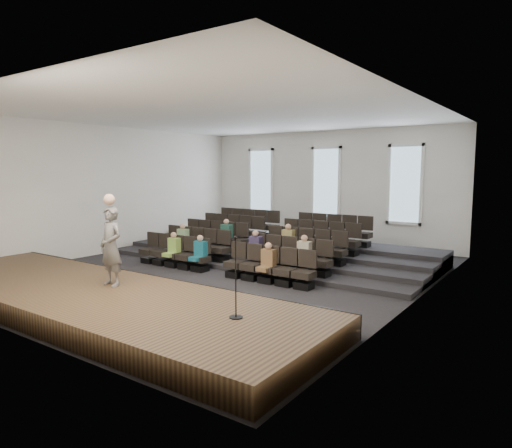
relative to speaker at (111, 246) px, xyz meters
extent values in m
plane|color=black|center=(-0.08, 4.63, -1.46)|extent=(14.00, 14.00, 0.00)
cube|color=white|center=(-0.08, 4.63, 3.55)|extent=(12.00, 14.00, 0.02)
cube|color=white|center=(-0.08, 11.65, 1.04)|extent=(12.00, 0.04, 5.00)
cube|color=white|center=(-0.08, -2.39, 1.04)|extent=(12.00, 0.04, 5.00)
cube|color=white|center=(-6.10, 4.63, 1.04)|extent=(0.04, 14.00, 5.00)
cube|color=white|center=(5.94, 4.63, 1.04)|extent=(0.04, 14.00, 5.00)
cube|color=#503C22|center=(-0.08, -0.47, -1.21)|extent=(11.80, 3.60, 0.50)
cube|color=black|center=(-0.08, 1.30, -1.21)|extent=(11.80, 0.06, 0.52)
cube|color=black|center=(-0.08, 6.96, -1.38)|extent=(11.80, 4.80, 0.15)
cube|color=black|center=(-0.08, 7.48, -1.31)|extent=(11.80, 3.75, 0.30)
cube|color=black|center=(-0.08, 8.01, -1.23)|extent=(11.80, 2.70, 0.45)
cube|color=black|center=(-0.08, 8.53, -1.16)|extent=(11.80, 1.65, 0.60)
cube|color=black|center=(-3.21, 4.03, -1.36)|extent=(0.47, 0.43, 0.20)
cube|color=black|center=(-3.21, 4.03, -1.05)|extent=(0.55, 0.50, 0.19)
cube|color=black|center=(-3.21, 4.24, -0.64)|extent=(0.55, 0.08, 0.50)
cube|color=black|center=(-2.61, 4.03, -1.36)|extent=(0.47, 0.43, 0.20)
cube|color=black|center=(-2.61, 4.03, -1.05)|extent=(0.55, 0.50, 0.19)
cube|color=black|center=(-2.61, 4.24, -0.64)|extent=(0.55, 0.08, 0.50)
cube|color=black|center=(-2.01, 4.03, -1.36)|extent=(0.47, 0.43, 0.20)
cube|color=black|center=(-2.01, 4.03, -1.05)|extent=(0.55, 0.50, 0.19)
cube|color=black|center=(-2.01, 4.24, -0.64)|extent=(0.55, 0.08, 0.50)
cube|color=black|center=(-1.41, 4.03, -1.36)|extent=(0.47, 0.43, 0.20)
cube|color=black|center=(-1.41, 4.03, -1.05)|extent=(0.55, 0.50, 0.19)
cube|color=black|center=(-1.41, 4.24, -0.64)|extent=(0.55, 0.08, 0.50)
cube|color=black|center=(-0.81, 4.03, -1.36)|extent=(0.47, 0.43, 0.20)
cube|color=black|center=(-0.81, 4.03, -1.05)|extent=(0.55, 0.50, 0.19)
cube|color=black|center=(-0.81, 4.24, -0.64)|extent=(0.55, 0.08, 0.50)
cube|color=black|center=(0.64, 4.03, -1.36)|extent=(0.47, 0.43, 0.20)
cube|color=black|center=(0.64, 4.03, -1.05)|extent=(0.55, 0.50, 0.19)
cube|color=black|center=(0.64, 4.24, -0.64)|extent=(0.55, 0.08, 0.50)
cube|color=black|center=(1.24, 4.03, -1.36)|extent=(0.47, 0.43, 0.20)
cube|color=black|center=(1.24, 4.03, -1.05)|extent=(0.55, 0.50, 0.19)
cube|color=black|center=(1.24, 4.24, -0.64)|extent=(0.55, 0.08, 0.50)
cube|color=black|center=(1.84, 4.03, -1.36)|extent=(0.47, 0.43, 0.20)
cube|color=black|center=(1.84, 4.03, -1.05)|extent=(0.55, 0.50, 0.19)
cube|color=black|center=(1.84, 4.24, -0.64)|extent=(0.55, 0.08, 0.50)
cube|color=black|center=(2.44, 4.03, -1.36)|extent=(0.47, 0.43, 0.20)
cube|color=black|center=(2.44, 4.03, -1.05)|extent=(0.55, 0.50, 0.19)
cube|color=black|center=(2.44, 4.24, -0.64)|extent=(0.55, 0.08, 0.50)
cube|color=black|center=(3.04, 4.03, -1.36)|extent=(0.47, 0.43, 0.20)
cube|color=black|center=(3.04, 4.03, -1.05)|extent=(0.55, 0.50, 0.19)
cube|color=black|center=(3.04, 4.24, -0.64)|extent=(0.55, 0.08, 0.50)
cube|color=black|center=(-3.21, 5.08, -1.21)|extent=(0.47, 0.43, 0.20)
cube|color=black|center=(-3.21, 5.08, -0.90)|extent=(0.55, 0.50, 0.19)
cube|color=black|center=(-3.21, 5.29, -0.49)|extent=(0.55, 0.08, 0.50)
cube|color=black|center=(-2.61, 5.08, -1.21)|extent=(0.47, 0.43, 0.20)
cube|color=black|center=(-2.61, 5.08, -0.90)|extent=(0.55, 0.50, 0.19)
cube|color=black|center=(-2.61, 5.29, -0.49)|extent=(0.55, 0.08, 0.50)
cube|color=black|center=(-2.01, 5.08, -1.21)|extent=(0.47, 0.43, 0.20)
cube|color=black|center=(-2.01, 5.08, -0.90)|extent=(0.55, 0.50, 0.19)
cube|color=black|center=(-2.01, 5.29, -0.49)|extent=(0.55, 0.08, 0.50)
cube|color=black|center=(-1.41, 5.08, -1.21)|extent=(0.47, 0.43, 0.20)
cube|color=black|center=(-1.41, 5.08, -0.90)|extent=(0.55, 0.50, 0.19)
cube|color=black|center=(-1.41, 5.29, -0.49)|extent=(0.55, 0.08, 0.50)
cube|color=black|center=(-0.81, 5.08, -1.21)|extent=(0.47, 0.43, 0.20)
cube|color=black|center=(-0.81, 5.08, -0.90)|extent=(0.55, 0.50, 0.19)
cube|color=black|center=(-0.81, 5.29, -0.49)|extent=(0.55, 0.08, 0.50)
cube|color=black|center=(0.64, 5.08, -1.21)|extent=(0.47, 0.43, 0.20)
cube|color=black|center=(0.64, 5.08, -0.90)|extent=(0.55, 0.50, 0.19)
cube|color=black|center=(0.64, 5.29, -0.49)|extent=(0.55, 0.08, 0.50)
cube|color=black|center=(1.24, 5.08, -1.21)|extent=(0.47, 0.43, 0.20)
cube|color=black|center=(1.24, 5.08, -0.90)|extent=(0.55, 0.50, 0.19)
cube|color=black|center=(1.24, 5.29, -0.49)|extent=(0.55, 0.08, 0.50)
cube|color=black|center=(1.84, 5.08, -1.21)|extent=(0.47, 0.43, 0.20)
cube|color=black|center=(1.84, 5.08, -0.90)|extent=(0.55, 0.50, 0.19)
cube|color=black|center=(1.84, 5.29, -0.49)|extent=(0.55, 0.08, 0.50)
cube|color=black|center=(2.44, 5.08, -1.21)|extent=(0.47, 0.43, 0.20)
cube|color=black|center=(2.44, 5.08, -0.90)|extent=(0.55, 0.50, 0.19)
cube|color=black|center=(2.44, 5.29, -0.49)|extent=(0.55, 0.08, 0.50)
cube|color=black|center=(3.04, 5.08, -1.21)|extent=(0.47, 0.43, 0.20)
cube|color=black|center=(3.04, 5.08, -0.90)|extent=(0.55, 0.50, 0.19)
cube|color=black|center=(3.04, 5.29, -0.49)|extent=(0.55, 0.08, 0.50)
cube|color=black|center=(-3.21, 6.13, -1.06)|extent=(0.47, 0.42, 0.20)
cube|color=black|center=(-3.21, 6.13, -0.75)|extent=(0.55, 0.50, 0.19)
cube|color=black|center=(-3.21, 6.34, -0.34)|extent=(0.55, 0.08, 0.50)
cube|color=black|center=(-2.61, 6.13, -1.06)|extent=(0.47, 0.42, 0.20)
cube|color=black|center=(-2.61, 6.13, -0.75)|extent=(0.55, 0.50, 0.19)
cube|color=black|center=(-2.61, 6.34, -0.34)|extent=(0.55, 0.08, 0.50)
cube|color=black|center=(-2.01, 6.13, -1.06)|extent=(0.47, 0.42, 0.20)
cube|color=black|center=(-2.01, 6.13, -0.75)|extent=(0.55, 0.50, 0.19)
cube|color=black|center=(-2.01, 6.34, -0.34)|extent=(0.55, 0.08, 0.50)
cube|color=black|center=(-1.41, 6.13, -1.06)|extent=(0.47, 0.42, 0.20)
cube|color=black|center=(-1.41, 6.13, -0.75)|extent=(0.55, 0.50, 0.19)
cube|color=black|center=(-1.41, 6.34, -0.34)|extent=(0.55, 0.08, 0.50)
cube|color=black|center=(-0.81, 6.13, -1.06)|extent=(0.47, 0.42, 0.20)
cube|color=black|center=(-0.81, 6.13, -0.75)|extent=(0.55, 0.50, 0.19)
cube|color=black|center=(-0.81, 6.34, -0.34)|extent=(0.55, 0.08, 0.50)
cube|color=black|center=(0.64, 6.13, -1.06)|extent=(0.47, 0.42, 0.20)
cube|color=black|center=(0.64, 6.13, -0.75)|extent=(0.55, 0.50, 0.19)
cube|color=black|center=(0.64, 6.34, -0.34)|extent=(0.55, 0.08, 0.50)
cube|color=black|center=(1.24, 6.13, -1.06)|extent=(0.47, 0.42, 0.20)
cube|color=black|center=(1.24, 6.13, -0.75)|extent=(0.55, 0.50, 0.19)
cube|color=black|center=(1.24, 6.34, -0.34)|extent=(0.55, 0.08, 0.50)
cube|color=black|center=(1.84, 6.13, -1.06)|extent=(0.47, 0.42, 0.20)
cube|color=black|center=(1.84, 6.13, -0.75)|extent=(0.55, 0.50, 0.19)
cube|color=black|center=(1.84, 6.34, -0.34)|extent=(0.55, 0.08, 0.50)
cube|color=black|center=(2.44, 6.13, -1.06)|extent=(0.47, 0.42, 0.20)
cube|color=black|center=(2.44, 6.13, -0.75)|extent=(0.55, 0.50, 0.19)
cube|color=black|center=(2.44, 6.34, -0.34)|extent=(0.55, 0.08, 0.50)
cube|color=black|center=(3.04, 6.13, -1.06)|extent=(0.47, 0.42, 0.20)
cube|color=black|center=(3.04, 6.13, -0.75)|extent=(0.55, 0.50, 0.19)
cube|color=black|center=(3.04, 6.34, -0.34)|extent=(0.55, 0.08, 0.50)
cube|color=black|center=(-3.21, 7.18, -0.91)|extent=(0.47, 0.42, 0.20)
cube|color=black|center=(-3.21, 7.18, -0.60)|extent=(0.55, 0.50, 0.19)
cube|color=black|center=(-3.21, 7.39, -0.19)|extent=(0.55, 0.08, 0.50)
cube|color=black|center=(-2.61, 7.18, -0.91)|extent=(0.47, 0.42, 0.20)
cube|color=black|center=(-2.61, 7.18, -0.60)|extent=(0.55, 0.50, 0.19)
cube|color=black|center=(-2.61, 7.39, -0.19)|extent=(0.55, 0.08, 0.50)
cube|color=black|center=(-2.01, 7.18, -0.91)|extent=(0.47, 0.42, 0.20)
cube|color=black|center=(-2.01, 7.18, -0.60)|extent=(0.55, 0.50, 0.19)
cube|color=black|center=(-2.01, 7.39, -0.19)|extent=(0.55, 0.08, 0.50)
cube|color=black|center=(-1.41, 7.18, -0.91)|extent=(0.47, 0.42, 0.20)
cube|color=black|center=(-1.41, 7.18, -0.60)|extent=(0.55, 0.50, 0.19)
cube|color=black|center=(-1.41, 7.39, -0.19)|extent=(0.55, 0.08, 0.50)
cube|color=black|center=(-0.81, 7.18, -0.91)|extent=(0.47, 0.42, 0.20)
cube|color=black|center=(-0.81, 7.18, -0.60)|extent=(0.55, 0.50, 0.19)
cube|color=black|center=(-0.81, 7.39, -0.19)|extent=(0.55, 0.08, 0.50)
cube|color=black|center=(0.64, 7.18, -0.91)|extent=(0.47, 0.42, 0.20)
cube|color=black|center=(0.64, 7.18, -0.60)|extent=(0.55, 0.50, 0.19)
cube|color=black|center=(0.64, 7.39, -0.19)|extent=(0.55, 0.08, 0.50)
cube|color=black|center=(1.24, 7.18, -0.91)|extent=(0.47, 0.42, 0.20)
cube|color=black|center=(1.24, 7.18, -0.60)|extent=(0.55, 0.50, 0.19)
cube|color=black|center=(1.24, 7.39, -0.19)|extent=(0.55, 0.08, 0.50)
cube|color=black|center=(1.84, 7.18, -0.91)|extent=(0.47, 0.42, 0.20)
cube|color=black|center=(1.84, 7.18, -0.60)|extent=(0.55, 0.50, 0.19)
cube|color=black|center=(1.84, 7.39, -0.19)|extent=(0.55, 0.08, 0.50)
cube|color=black|center=(2.44, 7.18, -0.91)|extent=(0.47, 0.42, 0.20)
cube|color=black|center=(2.44, 7.18, -0.60)|extent=(0.55, 0.50, 0.19)
cube|color=black|center=(2.44, 7.39, -0.19)|extent=(0.55, 0.08, 0.50)
cube|color=black|center=(3.04, 7.18, -0.91)|extent=(0.47, 0.42, 0.20)
cube|color=black|center=(3.04, 7.18, -0.60)|extent=(0.55, 0.50, 0.19)
cube|color=black|center=(3.04, 7.39, -0.19)|extent=(0.55, 0.08, 0.50)
cube|color=black|center=(-3.21, 8.23, -0.76)|extent=(0.47, 0.42, 0.20)
cube|color=black|center=(-3.21, 8.23, -0.45)|extent=(0.55, 0.50, 0.19)
cube|color=black|center=(-3.21, 8.44, -0.04)|extent=(0.55, 0.08, 0.50)
cube|color=black|center=(-2.61, 8.23, -0.76)|extent=(0.47, 0.42, 0.20)
cube|color=black|center=(-2.61, 8.23, -0.45)|extent=(0.55, 0.50, 0.19)
cube|color=black|center=(-2.61, 8.44, -0.04)|extent=(0.55, 0.08, 0.50)
cube|color=black|center=(-2.01, 8.23, -0.76)|extent=(0.47, 0.42, 0.20)
cube|color=black|center=(-2.01, 8.23, -0.45)|extent=(0.55, 0.50, 0.19)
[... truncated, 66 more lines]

